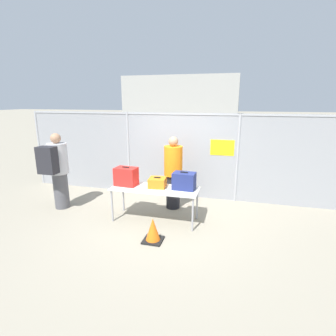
% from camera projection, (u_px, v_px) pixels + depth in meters
% --- Properties ---
extents(ground_plane, '(120.00, 120.00, 0.00)m').
position_uv_depth(ground_plane, '(163.00, 222.00, 5.71)').
color(ground_plane, gray).
extents(fence_section, '(9.02, 0.07, 2.26)m').
position_uv_depth(fence_section, '(180.00, 154.00, 7.01)').
color(fence_section, '#9EA0A5').
rests_on(fence_section, ground_plane).
extents(inspection_table, '(1.89, 0.70, 0.75)m').
position_uv_depth(inspection_table, '(155.00, 191.00, 5.65)').
color(inspection_table, silver).
rests_on(inspection_table, ground_plane).
extents(suitcase_red, '(0.50, 0.36, 0.42)m').
position_uv_depth(suitcase_red, '(126.00, 176.00, 5.78)').
color(suitcase_red, red).
rests_on(suitcase_red, inspection_table).
extents(suitcase_orange, '(0.39, 0.39, 0.23)m').
position_uv_depth(suitcase_orange, '(157.00, 182.00, 5.69)').
color(suitcase_orange, orange).
rests_on(suitcase_orange, inspection_table).
extents(suitcase_navy, '(0.48, 0.34, 0.38)m').
position_uv_depth(suitcase_navy, '(184.00, 181.00, 5.53)').
color(suitcase_navy, navy).
rests_on(suitcase_navy, inspection_table).
extents(traveler_hooded, '(0.46, 0.71, 1.84)m').
position_uv_depth(traveler_hooded, '(57.00, 168.00, 6.20)').
color(traveler_hooded, '#4C4C51').
rests_on(traveler_hooded, ground_plane).
extents(security_worker_near, '(0.44, 0.44, 1.76)m').
position_uv_depth(security_worker_near, '(173.00, 172.00, 6.27)').
color(security_worker_near, black).
rests_on(security_worker_near, ground_plane).
extents(utility_trailer, '(4.28, 2.03, 0.71)m').
position_uv_depth(utility_trailer, '(256.00, 168.00, 8.66)').
color(utility_trailer, '#4C6B47').
rests_on(utility_trailer, ground_plane).
extents(distant_hangar, '(17.21, 13.99, 6.08)m').
position_uv_depth(distant_hangar, '(186.00, 97.00, 44.10)').
color(distant_hangar, '#999993').
rests_on(distant_hangar, ground_plane).
extents(traffic_cone, '(0.37, 0.37, 0.46)m').
position_uv_depth(traffic_cone, '(153.00, 231.00, 4.90)').
color(traffic_cone, black).
rests_on(traffic_cone, ground_plane).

